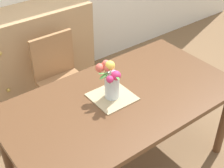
{
  "coord_description": "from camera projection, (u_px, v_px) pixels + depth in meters",
  "views": [
    {
      "loc": [
        -1.2,
        -1.46,
        2.22
      ],
      "look_at": [
        -0.05,
        0.04,
        0.86
      ],
      "focal_mm": 52.21,
      "sensor_mm": 36.0,
      "label": 1
    }
  ],
  "objects": [
    {
      "name": "chair_far",
      "position": [
        60.0,
        76.0,
        3.03
      ],
      "size": [
        0.42,
        0.42,
        0.9
      ],
      "rotation": [
        0.0,
        0.0,
        3.14
      ],
      "color": "#9E7047",
      "rests_on": "ground_plane"
    },
    {
      "name": "flower_vase",
      "position": [
        111.0,
        80.0,
        2.3
      ],
      "size": [
        0.16,
        0.22,
        0.29
      ],
      "color": "silver",
      "rests_on": "placemat"
    },
    {
      "name": "placemat",
      "position": [
        112.0,
        97.0,
        2.4
      ],
      "size": [
        0.3,
        0.3,
        0.01
      ],
      "primitive_type": "cube",
      "color": "tan",
      "rests_on": "dining_table"
    },
    {
      "name": "dresser",
      "position": [
        25.0,
        59.0,
        3.31
      ],
      "size": [
        1.4,
        0.47,
        1.0
      ],
      "color": "tan",
      "rests_on": "ground_plane"
    },
    {
      "name": "ground_plane",
      "position": [
        120.0,
        165.0,
        2.83
      ],
      "size": [
        12.0,
        12.0,
        0.0
      ],
      "primitive_type": "plane",
      "color": "brown"
    },
    {
      "name": "dining_table",
      "position": [
        121.0,
        106.0,
        2.44
      ],
      "size": [
        1.77,
        0.96,
        0.74
      ],
      "color": "brown",
      "rests_on": "ground_plane"
    }
  ]
}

